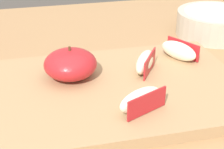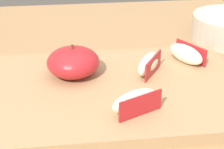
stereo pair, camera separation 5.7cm
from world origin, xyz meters
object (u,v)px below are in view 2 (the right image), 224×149
cutting_board (112,91)px  apple_half_skin_up (73,61)px  apple_wedge_right (149,64)px  apple_wedge_near_knife (136,101)px  apple_wedge_left (186,54)px

cutting_board → apple_half_skin_up: bearing=140.7°
apple_wedge_right → cutting_board: bearing=-150.5°
cutting_board → apple_wedge_right: (0.07, 0.04, 0.03)m
cutting_board → apple_wedge_right: 0.08m
apple_wedge_near_knife → apple_half_skin_up: bearing=123.4°
apple_half_skin_up → apple_wedge_near_knife: bearing=-56.6°
apple_half_skin_up → apple_wedge_left: (0.20, 0.02, -0.01)m
apple_half_skin_up → apple_wedge_left: bearing=6.1°
cutting_board → apple_half_skin_up: (-0.06, 0.05, 0.03)m
apple_half_skin_up → apple_wedge_right: size_ratio=1.16×
apple_half_skin_up → apple_wedge_left: 0.20m
apple_wedge_near_knife → apple_wedge_right: (0.04, 0.11, 0.00)m
cutting_board → apple_wedge_left: size_ratio=5.59×
apple_wedge_left → apple_wedge_right: size_ratio=1.01×
cutting_board → apple_half_skin_up: 0.08m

